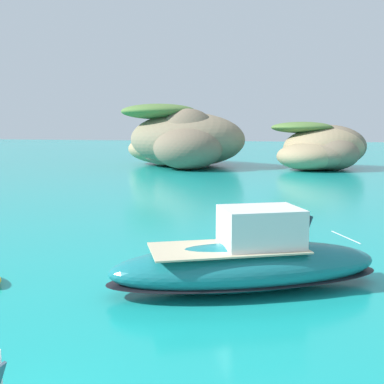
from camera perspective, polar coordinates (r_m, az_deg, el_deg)
islet_large at (r=71.98m, az=-1.17°, el=6.06°), size 23.29×24.00×9.48m
islet_small at (r=69.64m, az=15.62°, el=5.10°), size 15.82×17.84×6.76m
motorboat_teal at (r=17.23m, az=6.93°, el=-8.55°), size 10.48×7.37×3.01m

